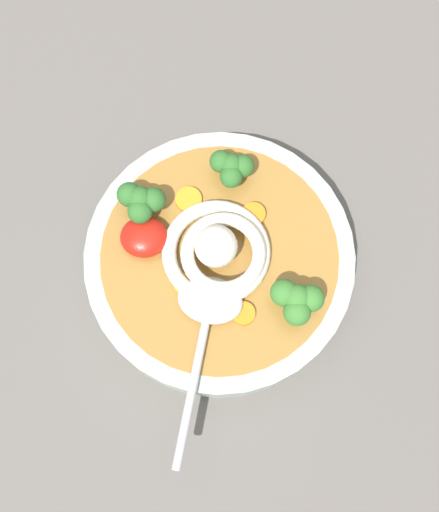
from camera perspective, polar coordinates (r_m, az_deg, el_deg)
The scene contains 12 objects.
table_slab at distance 68.21cm, azimuth -2.52°, elevation 0.31°, with size 135.83×135.83×3.15cm, color #5B5651.
soup_bowl at distance 63.34cm, azimuth 0.00°, elevation -0.63°, with size 25.59×25.59×5.36cm.
noodle_pile at distance 59.52cm, azimuth -0.13°, elevation 0.45°, with size 11.18×10.97×4.50cm.
soup_spoon at distance 58.77cm, azimuth -1.09°, elevation -5.21°, with size 6.69×17.53×1.60cm.
chili_sauce_dollop at distance 60.72cm, azimuth -6.64°, elevation 1.67°, with size 4.49×4.04×2.02cm, color #B2190F.
broccoli_floret_near_spoon at distance 60.55cm, azimuth -6.92°, elevation 4.81°, with size 4.59×3.95×3.63cm.
broccoli_floret_beside_noodles at distance 57.78cm, azimuth 6.84°, elevation -3.89°, with size 4.87×4.19×3.85cm.
broccoli_floret_front at distance 61.56cm, azimuth 1.07°, elevation 7.79°, with size 4.26×3.67×3.37cm.
carrot_slice_beside_chili at distance 59.37cm, azimuth 2.12°, elevation -5.08°, with size 2.17×2.17×0.53cm, color orange.
carrot_slice_right at distance 62.40cm, azimuth -2.50°, elevation 4.97°, with size 2.54×2.54×0.47cm, color orange.
carrot_slice_extra_b at distance 61.83cm, azimuth 3.00°, elevation 3.68°, with size 2.28×2.28×0.64cm, color orange.
carrot_slice_left at distance 59.87cm, azimuth -3.07°, elevation -2.62°, with size 2.26×2.26×0.68cm, color orange.
Camera 1 is at (3.23, -18.65, 67.11)cm, focal length 45.51 mm.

